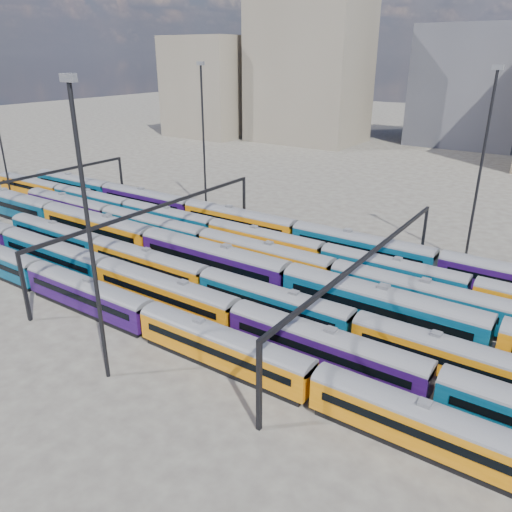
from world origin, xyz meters
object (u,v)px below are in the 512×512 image
Objects in this scene: rake_0 at (149,315)px; rake_2 at (273,300)px; rake_1 at (236,314)px; mast_2 at (89,229)px.

rake_0 reaches higher than rake_2.
rake_1 reaches higher than rake_2.
mast_2 is (-6.67, -17.00, 11.56)m from rake_2.
rake_2 is at bearing 76.39° from rake_1.
mast_2 reaches higher than rake_0.
rake_0 is 1.21× the size of rake_2.
rake_1 is 4.62× the size of mast_2.
rake_1 reaches higher than rake_0.
rake_1 is 17.44m from mast_2.
rake_0 is at bearing -145.50° from rake_1.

